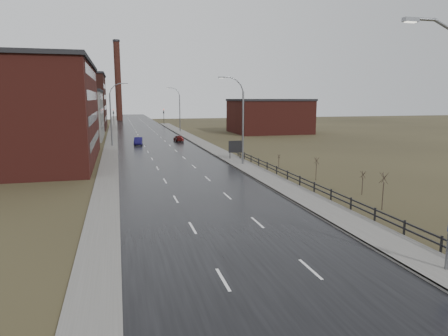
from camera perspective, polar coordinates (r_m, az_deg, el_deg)
ground at (r=17.29m, az=11.37°, el=-20.22°), size 320.00×320.00×0.00m
road at (r=74.14m, az=-9.50°, el=3.12°), size 14.00×300.00×0.06m
sidewalk_right at (r=51.45m, az=2.80°, el=0.36°), size 3.20×180.00×0.18m
curb_right at (r=51.01m, az=1.17°, el=0.28°), size 0.16×180.00×0.18m
sidewalk_left at (r=73.84m, az=-15.86°, el=2.88°), size 2.40×260.00×0.12m
warehouse_near at (r=60.04m, az=-28.73°, el=6.93°), size 22.44×28.56×13.50m
warehouse_mid at (r=92.06m, az=-22.01°, el=7.11°), size 16.32×20.40×10.50m
warehouse_far at (r=122.40m, az=-22.75°, el=8.75°), size 26.52×24.48×15.50m
building_right at (r=102.40m, az=6.45°, el=7.41°), size 18.36×16.32×8.50m
smokestack at (r=163.47m, az=-14.91°, el=12.00°), size 2.70×2.70×30.70m
streetlight_right_mid at (r=51.73m, az=2.41°, el=6.82°), size 3.36×0.28×11.35m
streetlight_left at (r=75.38m, az=-15.66°, el=7.44°), size 3.36×0.28×11.35m
streetlight_right_far at (r=104.50m, az=-6.51°, el=8.33°), size 3.36×0.28×11.35m
guardrail at (r=36.85m, az=13.27°, el=-2.75°), size 0.10×53.05×1.10m
shrub_c at (r=33.45m, az=21.79°, el=-2.94°), size 0.70×0.74×2.99m
shrub_d at (r=38.07m, az=19.19°, el=-1.94°), size 0.52×0.55×2.20m
shrub_e at (r=43.54m, az=13.04°, el=-0.01°), size 0.58×0.62×2.47m
shrub_f at (r=50.87m, az=7.83°, el=1.06°), size 0.40×0.42×1.66m
billboard at (r=56.54m, az=1.61°, el=2.99°), size 1.97×0.17×2.74m
traffic_light_left at (r=133.39m, az=-15.53°, el=7.83°), size 0.58×2.73×5.30m
traffic_light_right at (r=134.21m, az=-8.62°, el=8.09°), size 0.58×2.73×5.30m
car_near at (r=76.42m, az=-12.14°, el=3.75°), size 1.91×4.39×1.41m
car_far at (r=81.25m, az=-6.51°, el=4.23°), size 1.79×3.94×1.31m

